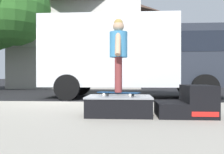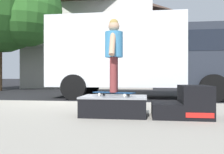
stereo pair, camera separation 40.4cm
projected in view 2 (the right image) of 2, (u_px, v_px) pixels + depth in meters
The scene contains 9 objects.
ground_plane at pixel (58, 103), 7.37m from camera, with size 140.00×140.00×0.00m, color black.
sidewalk_slab at pixel (0, 118), 4.40m from camera, with size 50.00×5.00×0.12m, color #A8A093.
skate_box at pixel (114, 105), 4.31m from camera, with size 1.17×0.78×0.35m.
kicker_ramp at pixel (186, 104), 4.13m from camera, with size 0.98×0.80×0.55m.
skateboard at pixel (114, 93), 4.35m from camera, with size 0.80×0.41×0.07m.
skater_kid at pixel (114, 49), 4.35m from camera, with size 0.33×0.69×1.34m.
box_truck at pixel (142, 54), 9.20m from camera, with size 6.91×2.63×3.05m.
street_tree_main at pixel (3, 0), 13.68m from camera, with size 7.03×6.39×8.59m.
house_behind at pixel (96, 35), 19.75m from camera, with size 9.54×8.23×8.40m.
Camera 2 is at (2.68, -7.07, 0.83)m, focal length 38.12 mm.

